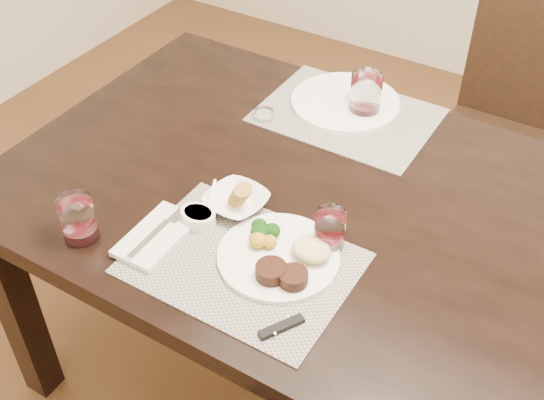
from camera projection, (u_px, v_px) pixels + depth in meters
The scene contains 14 objects.
dining_table at pixel (408, 259), 1.56m from camera, with size 2.00×1.00×0.75m.
chair_far at pixel (511, 121), 2.27m from camera, with size 0.42×0.42×0.90m.
placemat_near at pixel (242, 263), 1.43m from camera, with size 0.46×0.34×0.00m, color gray.
placemat_far at pixel (347, 115), 1.85m from camera, with size 0.46×0.34×0.00m, color gray.
dinner_plate at pixel (283, 256), 1.42m from camera, with size 0.26×0.26×0.05m.
napkin_fork at pixel (157, 235), 1.48m from camera, with size 0.11×0.19×0.02m.
steak_knife at pixel (288, 318), 1.31m from camera, with size 0.08×0.21×0.01m.
cracker_bowl at pixel (236, 201), 1.55m from camera, with size 0.15×0.15×0.06m.
sauce_ramekin at pixel (198, 217), 1.51m from camera, with size 0.08×0.12×0.07m.
wine_glass_near at pixel (330, 231), 1.44m from camera, with size 0.07×0.07×0.09m.
far_plate at pixel (345, 102), 1.88m from camera, with size 0.30×0.30×0.01m, color white.
wine_glass_far at pixel (366, 96), 1.82m from camera, with size 0.08×0.08×0.12m.
wine_glass_side at pixel (78, 221), 1.47m from camera, with size 0.08×0.08×0.10m.
salt_cellar at pixel (264, 115), 1.83m from camera, with size 0.05×0.05×0.02m.
Camera 1 is at (0.30, -1.09, 1.79)m, focal length 45.00 mm.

